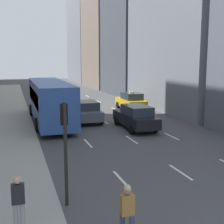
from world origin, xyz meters
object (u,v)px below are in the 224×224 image
at_px(taxi_second, 131,101).
at_px(city_bus, 49,100).
at_px(sedan_black_near, 86,111).
at_px(skateboarder, 127,213).
at_px(taxi_lead, 64,96).
at_px(pedestrian_near_curb, 18,201).
at_px(traffic_light_pole, 65,136).
at_px(sedan_silver_behind, 136,117).

xyz_separation_m(taxi_second, city_bus, (-8.41, -3.84, 0.91)).
distance_m(sedan_black_near, skateboarder, 17.19).
xyz_separation_m(taxi_lead, city_bus, (-2.81, -10.59, 0.91)).
height_order(taxi_lead, city_bus, city_bus).
height_order(pedestrian_near_curb, traffic_light_pole, traffic_light_pole).
bearing_deg(city_bus, skateboarder, -90.02).
bearing_deg(sedan_silver_behind, traffic_light_pole, -123.10).
relative_size(city_bus, traffic_light_pole, 3.22).
distance_m(taxi_lead, taxi_second, 8.77).
xyz_separation_m(pedestrian_near_curb, traffic_light_pole, (1.59, 1.63, 1.34)).
height_order(city_bus, traffic_light_pole, traffic_light_pole).
relative_size(pedestrian_near_curb, traffic_light_pole, 0.46).
bearing_deg(sedan_black_near, traffic_light_pole, -105.76).
distance_m(sedan_silver_behind, traffic_light_pole, 12.45).
relative_size(taxi_lead, traffic_light_pole, 1.22).
xyz_separation_m(taxi_second, skateboarder, (-8.42, -21.46, 0.08)).
bearing_deg(traffic_light_pole, sedan_black_near, 74.24).
distance_m(skateboarder, pedestrian_near_curb, 3.04).
bearing_deg(skateboarder, taxi_lead, 84.30).
distance_m(taxi_lead, skateboarder, 28.34).
bearing_deg(city_bus, pedestrian_near_curb, -99.52).
xyz_separation_m(taxi_lead, pedestrian_near_curb, (-5.54, -26.87, 0.19)).
xyz_separation_m(sedan_black_near, skateboarder, (-2.82, -16.96, 0.10)).
relative_size(taxi_second, sedan_black_near, 0.98).
bearing_deg(pedestrian_near_curb, skateboarder, -26.11).
xyz_separation_m(sedan_silver_behind, traffic_light_pole, (-6.75, -10.35, 1.53)).
height_order(sedan_black_near, sedan_silver_behind, sedan_silver_behind).
bearing_deg(sedan_black_near, taxi_lead, 90.00).
relative_size(sedan_black_near, pedestrian_near_curb, 2.71).
bearing_deg(taxi_second, pedestrian_near_curb, -118.97).
bearing_deg(sedan_black_near, taxi_second, 38.79).
bearing_deg(sedan_black_near, sedan_silver_behind, -52.43).
height_order(taxi_second, sedan_black_near, taxi_second).
bearing_deg(sedan_silver_behind, sedan_black_near, 127.57).
bearing_deg(traffic_light_pole, pedestrian_near_curb, -134.33).
height_order(taxi_lead, skateboarder, taxi_lead).
distance_m(sedan_silver_behind, pedestrian_near_curb, 14.60).
height_order(taxi_lead, taxi_second, same).
bearing_deg(taxi_lead, taxi_second, -50.29).
xyz_separation_m(sedan_black_near, city_bus, (-2.81, 0.66, 0.93)).
relative_size(taxi_lead, sedan_black_near, 0.98).
height_order(taxi_lead, pedestrian_near_curb, taxi_lead).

